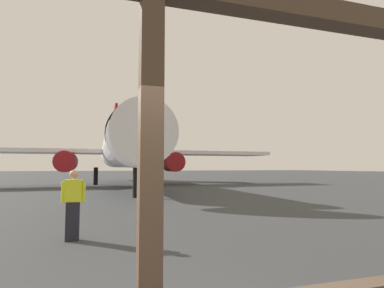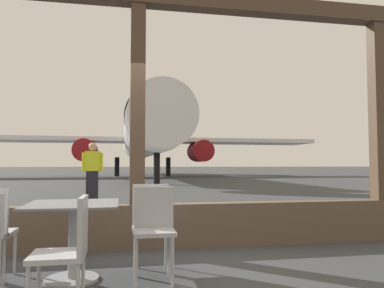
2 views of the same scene
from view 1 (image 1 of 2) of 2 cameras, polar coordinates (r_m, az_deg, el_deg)
ground_plane at (r=42.68m, az=-16.47°, el=-6.56°), size 220.00×220.00×0.00m
window_frame at (r=2.72m, az=-7.90°, el=-15.06°), size 7.58×0.24×3.58m
airplane at (r=30.61m, az=-12.90°, el=-0.87°), size 31.78×31.35×10.43m
ground_crew_worker at (r=8.29m, az=-21.26°, el=-10.31°), size 0.57×0.22×1.74m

